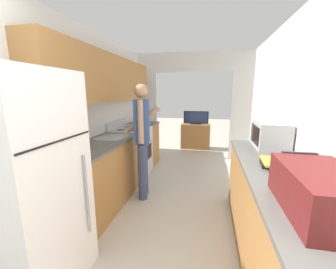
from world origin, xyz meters
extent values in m
cube|color=silver|center=(-1.37, 1.63, 1.25)|extent=(0.06, 6.85, 2.50)
cube|color=#9E6B38|center=(-1.18, 2.60, 1.80)|extent=(0.32, 3.02, 0.70)
cube|color=silver|center=(1.37, 1.63, 1.25)|extent=(0.06, 6.85, 2.50)
cube|color=silver|center=(-1.22, 4.48, 1.02)|extent=(0.65, 0.06, 2.05)
cube|color=silver|center=(1.22, 4.48, 1.02)|extent=(0.65, 0.06, 2.05)
cube|color=silver|center=(0.00, 4.48, 2.27)|extent=(3.08, 0.06, 0.45)
cube|color=#9E6B38|center=(-1.04, 1.89, 0.44)|extent=(0.60, 1.60, 0.89)
cube|color=#565651|center=(-1.04, 1.88, 0.90)|extent=(0.62, 1.62, 0.03)
cube|color=#9E6B38|center=(-1.04, 3.79, 0.44)|extent=(0.60, 0.63, 0.89)
cube|color=#565651|center=(-1.04, 3.80, 0.90)|extent=(0.62, 0.65, 0.03)
cube|color=#9EA3A8|center=(-1.04, 2.32, 0.92)|extent=(0.42, 0.44, 0.00)
cube|color=#9E6B38|center=(1.04, 1.36, 0.44)|extent=(0.60, 2.28, 0.89)
cube|color=#565651|center=(1.04, 1.36, 0.90)|extent=(0.62, 2.30, 0.03)
cube|color=white|center=(-0.97, 0.71, 0.88)|extent=(0.73, 0.72, 1.76)
cube|color=black|center=(-0.60, 0.71, 1.27)|extent=(0.01, 0.69, 0.01)
cylinder|color=#99999E|center=(-0.59, 0.94, 0.74)|extent=(0.02, 0.02, 0.70)
cube|color=#B7B7BC|center=(-1.03, 3.08, 0.46)|extent=(0.62, 0.78, 0.92)
cube|color=black|center=(-0.72, 3.08, 0.46)|extent=(0.01, 0.53, 0.28)
cylinder|color=#B7B7BC|center=(-0.70, 3.08, 0.69)|extent=(0.02, 0.63, 0.02)
cube|color=#B7B7BC|center=(-1.32, 3.08, 0.99)|extent=(0.04, 0.78, 0.14)
cylinder|color=#232328|center=(-0.91, 2.91, 0.92)|extent=(0.16, 0.16, 0.01)
cylinder|color=#232328|center=(-0.91, 3.25, 0.92)|extent=(0.16, 0.16, 0.01)
cylinder|color=#232328|center=(-1.16, 2.91, 0.92)|extent=(0.16, 0.16, 0.01)
cylinder|color=#232328|center=(-1.16, 3.25, 0.92)|extent=(0.16, 0.16, 0.01)
cylinder|color=#384266|center=(-0.53, 2.24, 0.43)|extent=(0.15, 0.15, 0.85)
cylinder|color=#384266|center=(-0.57, 2.41, 0.43)|extent=(0.15, 0.15, 0.85)
cube|color=#335193|center=(-0.55, 2.32, 1.17)|extent=(0.25, 0.25, 0.64)
cylinder|color=tan|center=(-0.52, 2.18, 1.19)|extent=(0.09, 0.09, 0.61)
cylinder|color=tan|center=(-0.58, 2.46, 1.19)|extent=(0.55, 0.19, 0.41)
sphere|color=tan|center=(-0.55, 2.32, 1.61)|extent=(0.20, 0.20, 0.20)
cube|color=#5B1919|center=(1.04, 0.70, 1.00)|extent=(0.38, 0.63, 0.16)
cube|color=#5B1919|center=(1.04, 0.70, 1.13)|extent=(0.38, 0.63, 0.09)
cube|color=#2D2D33|center=(1.04, 1.03, 1.14)|extent=(0.23, 0.02, 0.10)
cube|color=#B7B7BC|center=(1.15, 2.16, 1.08)|extent=(0.34, 0.53, 0.32)
cube|color=black|center=(0.97, 2.11, 1.08)|extent=(0.01, 0.32, 0.22)
cube|color=#38383D|center=(0.97, 2.34, 1.08)|extent=(0.01, 0.11, 0.23)
cube|color=black|center=(1.01, 1.47, 0.94)|extent=(0.24, 0.26, 0.03)
cube|color=gold|center=(1.02, 1.45, 0.97)|extent=(0.24, 0.30, 0.02)
cube|color=#9E6B38|center=(0.04, 5.31, 0.35)|extent=(0.81, 0.42, 0.71)
cube|color=black|center=(0.04, 5.27, 0.72)|extent=(0.30, 0.16, 0.02)
cube|color=black|center=(0.04, 5.27, 0.90)|extent=(0.69, 0.04, 0.34)
cube|color=navy|center=(0.04, 5.24, 0.90)|extent=(0.63, 0.01, 0.30)
camera|label=1|loc=(0.41, -0.51, 1.60)|focal=22.00mm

